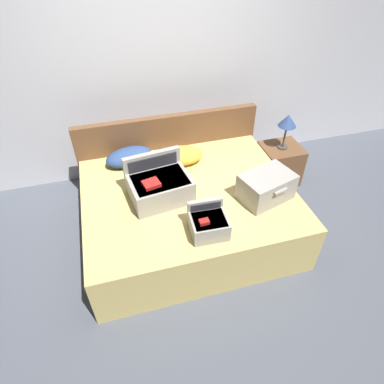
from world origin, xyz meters
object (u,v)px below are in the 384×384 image
(bed, at_px, (189,212))
(pillow_center_head, at_px, (129,157))
(hard_case_medium, at_px, (266,187))
(table_lamp, at_px, (288,122))
(pillow_near_headboard, at_px, (182,156))
(hard_case_small, at_px, (208,223))
(hard_case_large, at_px, (159,186))
(nightstand, at_px, (279,164))

(bed, height_order, pillow_center_head, pillow_center_head)
(hard_case_medium, xyz_separation_m, table_lamp, (0.60, 0.78, 0.14))
(bed, xyz_separation_m, table_lamp, (1.25, 0.53, 0.52))
(bed, xyz_separation_m, pillow_center_head, (-0.46, 0.60, 0.34))
(pillow_near_headboard, distance_m, pillow_center_head, 0.53)
(bed, bearing_deg, hard_case_small, -87.40)
(hard_case_medium, bearing_deg, hard_case_small, -173.78)
(hard_case_medium, bearing_deg, pillow_near_headboard, 112.65)
(hard_case_small, xyz_separation_m, table_lamp, (1.22, 1.04, 0.17))
(hard_case_small, height_order, pillow_center_head, hard_case_small)
(pillow_near_headboard, height_order, pillow_center_head, pillow_near_headboard)
(hard_case_medium, height_order, pillow_near_headboard, hard_case_medium)
(hard_case_medium, xyz_separation_m, pillow_center_head, (-1.10, 0.86, -0.04))
(hard_case_large, bearing_deg, hard_case_medium, -23.83)
(hard_case_large, xyz_separation_m, table_lamp, (1.51, 0.52, 0.13))
(bed, bearing_deg, nightstand, 23.01)
(table_lamp, bearing_deg, pillow_center_head, 177.57)
(hard_case_small, bearing_deg, pillow_near_headboard, 90.79)
(bed, distance_m, table_lamp, 1.45)
(table_lamp, bearing_deg, hard_case_large, -161.02)
(bed, xyz_separation_m, hard_case_large, (-0.26, 0.01, 0.39))
(bed, xyz_separation_m, pillow_near_headboard, (0.06, 0.47, 0.35))
(hard_case_large, xyz_separation_m, pillow_near_headboard, (0.32, 0.46, -0.04))
(pillow_near_headboard, relative_size, table_lamp, 1.06)
(bed, xyz_separation_m, hard_case_small, (0.02, -0.51, 0.35))
(pillow_near_headboard, xyz_separation_m, nightstand, (1.19, 0.06, -0.38))
(bed, height_order, hard_case_small, hard_case_small)
(bed, height_order, hard_case_large, hard_case_large)
(hard_case_medium, bearing_deg, nightstand, 36.12)
(pillow_near_headboard, bearing_deg, hard_case_large, -125.08)
(pillow_near_headboard, relative_size, nightstand, 0.93)
(pillow_center_head, height_order, nightstand, pillow_center_head)
(hard_case_medium, xyz_separation_m, nightstand, (0.60, 0.78, -0.41))
(pillow_center_head, bearing_deg, hard_case_large, -71.69)
(hard_case_large, bearing_deg, bed, -9.70)
(hard_case_large, height_order, hard_case_small, hard_case_large)
(hard_case_medium, xyz_separation_m, pillow_near_headboard, (-0.59, 0.72, -0.04))
(hard_case_small, bearing_deg, table_lamp, 43.27)
(nightstand, bearing_deg, pillow_center_head, 177.57)
(hard_case_medium, distance_m, pillow_near_headboard, 0.93)
(pillow_center_head, height_order, table_lamp, table_lamp)
(nightstand, bearing_deg, table_lamp, 45.00)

